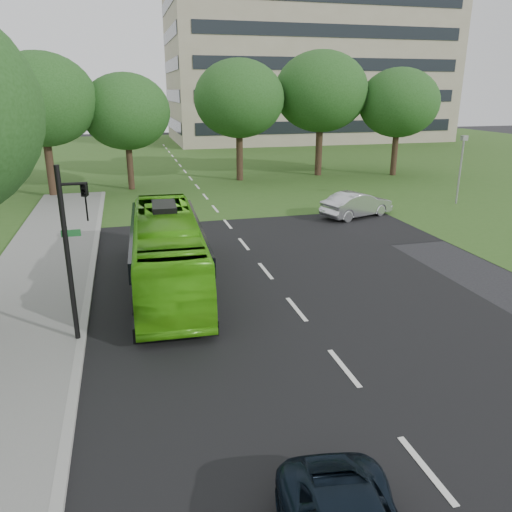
# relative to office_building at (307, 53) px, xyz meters

# --- Properties ---
(ground) EXTENTS (160.00, 160.00, 0.00)m
(ground) POSITION_rel_office_building_xyz_m (-21.96, -61.96, -12.50)
(ground) COLOR black
(ground) RESTS_ON ground
(street_surfaces) EXTENTS (120.00, 120.00, 0.15)m
(street_surfaces) POSITION_rel_office_building_xyz_m (-22.34, -39.21, -12.47)
(street_surfaces) COLOR black
(street_surfaces) RESTS_ON ground
(office_building) EXTENTS (40.10, 20.10, 25.00)m
(office_building) POSITION_rel_office_building_xyz_m (0.00, 0.00, 0.00)
(office_building) COLOR gray
(office_building) RESTS_ON ground
(tree_park_a) EXTENTS (7.38, 7.38, 9.80)m
(tree_park_a) POSITION_rel_office_building_xyz_m (-32.49, -37.12, -5.85)
(tree_park_a) COLOR black
(tree_park_a) RESTS_ON ground
(tree_park_b) EXTENTS (6.52, 6.52, 8.54)m
(tree_park_b) POSITION_rel_office_building_xyz_m (-26.99, -35.67, -6.74)
(tree_park_b) COLOR black
(tree_park_b) RESTS_ON ground
(tree_park_c) EXTENTS (7.32, 7.32, 9.72)m
(tree_park_c) POSITION_rel_office_building_xyz_m (-18.01, -33.84, -5.90)
(tree_park_c) COLOR black
(tree_park_c) RESTS_ON ground
(tree_park_d) EXTENTS (7.97, 7.97, 10.53)m
(tree_park_d) POSITION_rel_office_building_xyz_m (-10.63, -33.04, -5.37)
(tree_park_d) COLOR black
(tree_park_d) RESTS_ON ground
(tree_park_e) EXTENTS (6.86, 6.86, 9.15)m
(tree_park_e) POSITION_rel_office_building_xyz_m (-4.10, -34.72, -6.28)
(tree_park_e) COLOR black
(tree_park_e) RESTS_ON ground
(bus) EXTENTS (2.82, 10.34, 2.85)m
(bus) POSITION_rel_office_building_xyz_m (-26.05, -56.58, -11.07)
(bus) COLOR #4CB415
(bus) RESTS_ON ground
(sedan) EXTENTS (4.85, 3.01, 1.51)m
(sedan) POSITION_rel_office_building_xyz_m (-14.06, -48.12, -11.75)
(sedan) COLOR #B7B8BC
(sedan) RESTS_ON ground
(traffic_light) EXTENTS (0.87, 0.26, 5.37)m
(traffic_light) POSITION_rel_office_building_xyz_m (-28.99, -60.53, -9.35)
(traffic_light) COLOR black
(traffic_light) RESTS_ON ground
(camera_pole) EXTENTS (0.45, 0.41, 4.49)m
(camera_pole) POSITION_rel_office_building_xyz_m (-5.96, -46.50, -9.60)
(camera_pole) COLOR gray
(camera_pole) RESTS_ON ground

